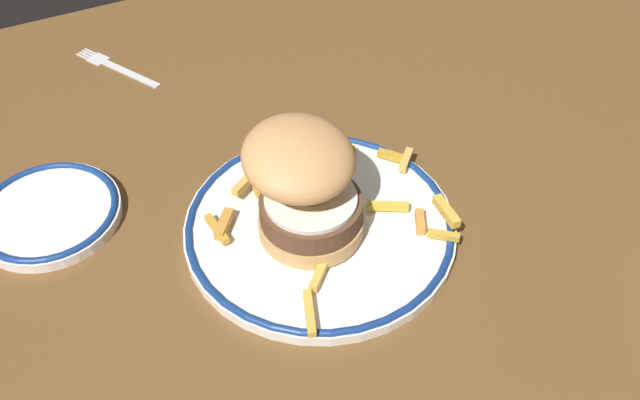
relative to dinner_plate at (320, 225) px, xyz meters
The scene contains 6 objects.
ground_plane 4.12cm from the dinner_plate, 57.27° to the left, with size 146.16×105.39×4.00cm, color brown.
dinner_plate is the anchor object (origin of this frame).
burger 6.64cm from the dinner_plate, behind, with size 12.97×13.44×11.97cm.
fries_pile 2.27cm from the dinner_plate, 27.19° to the left, with size 24.63×22.67×1.91cm.
side_plate 28.63cm from the dinner_plate, 150.02° to the left, with size 15.03×15.03×1.60cm.
fork 40.06cm from the dinner_plate, 106.63° to the left, with size 8.32×13.20×0.36cm.
Camera 1 is at (-23.09, -45.80, 53.95)cm, focal length 38.98 mm.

